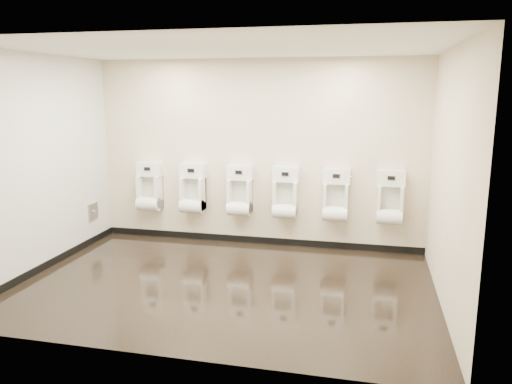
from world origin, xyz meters
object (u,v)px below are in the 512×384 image
at_px(access_panel, 93,211).
at_px(urinal_2, 240,194).
at_px(urinal_0, 150,190).
at_px(urinal_5, 390,201).
at_px(urinal_1, 193,192).
at_px(urinal_3, 286,196).
at_px(urinal_4, 336,199).

xyz_separation_m(access_panel, urinal_2, (2.24, 0.42, 0.30)).
distance_m(urinal_0, urinal_5, 3.68).
bearing_deg(urinal_1, urinal_5, 0.00).
height_order(urinal_3, urinal_4, same).
height_order(access_panel, urinal_1, urinal_1).
bearing_deg(access_panel, urinal_4, 6.45).
distance_m(access_panel, urinal_4, 3.72).
height_order(urinal_2, urinal_5, same).
bearing_deg(urinal_1, access_panel, -164.33).
bearing_deg(urinal_4, urinal_1, 180.00).
relative_size(urinal_3, urinal_5, 1.00).
distance_m(urinal_2, urinal_3, 0.70).
bearing_deg(urinal_1, urinal_0, 180.00).
bearing_deg(urinal_4, urinal_3, 180.00).
bearing_deg(urinal_1, urinal_2, 0.00).
height_order(access_panel, urinal_0, urinal_0).
bearing_deg(urinal_3, urinal_2, 180.00).
xyz_separation_m(urinal_3, urinal_5, (1.50, 0.00, 0.00)).
xyz_separation_m(urinal_0, urinal_2, (1.48, 0.00, 0.00)).
height_order(urinal_0, urinal_2, same).
bearing_deg(urinal_5, access_panel, -174.64).
bearing_deg(urinal_1, urinal_4, 0.00).
distance_m(urinal_1, urinal_3, 1.46).
height_order(access_panel, urinal_4, urinal_4).
bearing_deg(urinal_0, urinal_5, 0.00).
bearing_deg(urinal_3, urinal_0, 180.00).
height_order(access_panel, urinal_3, urinal_3).
bearing_deg(urinal_3, urinal_1, 180.00).
height_order(urinal_1, urinal_4, same).
xyz_separation_m(access_panel, urinal_3, (2.94, 0.42, 0.30)).
bearing_deg(access_panel, urinal_5, 5.36).
xyz_separation_m(urinal_4, urinal_5, (0.76, 0.00, 0.00)).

